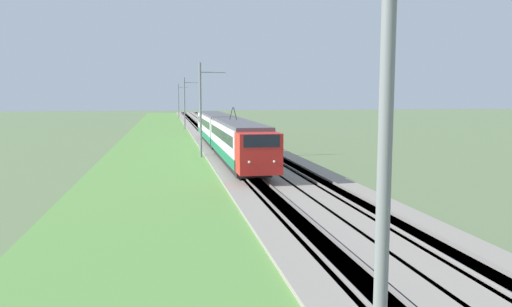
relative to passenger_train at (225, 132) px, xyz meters
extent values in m
cube|color=gray|center=(2.29, 0.00, -2.16)|extent=(240.00, 4.40, 0.30)
cube|color=gray|center=(2.29, -4.21, -2.16)|extent=(240.00, 4.40, 0.30)
cube|color=#4C4238|center=(2.29, 0.00, -2.16)|extent=(240.00, 1.57, 0.30)
cube|color=gray|center=(2.29, 0.53, -1.93)|extent=(240.00, 0.07, 0.15)
cube|color=gray|center=(2.29, -0.53, -1.93)|extent=(240.00, 0.07, 0.15)
cube|color=#4C4238|center=(2.29, -4.21, -2.16)|extent=(240.00, 1.57, 0.30)
cube|color=gray|center=(2.29, -3.67, -1.93)|extent=(240.00, 0.07, 0.15)
cube|color=gray|center=(2.29, -4.74, -1.93)|extent=(240.00, 0.07, 0.15)
cube|color=#5B8E42|center=(2.29, 6.80, -2.25)|extent=(240.00, 9.99, 0.12)
cube|color=red|center=(-18.77, 0.00, -0.01)|extent=(2.06, 2.74, 2.60)
cube|color=black|center=(-19.07, 0.00, 0.87)|extent=(1.48, 2.29, 0.78)
sphere|color=#F2EAC6|center=(-19.75, 0.79, -0.43)|extent=(0.20, 0.20, 0.20)
sphere|color=#F2EAC6|center=(-19.75, -0.79, -0.43)|extent=(0.20, 0.20, 0.20)
cube|color=#196B47|center=(-9.15, 0.00, -0.94)|extent=(17.18, 2.86, 0.73)
cube|color=silver|center=(-9.15, 0.00, 0.36)|extent=(17.18, 2.86, 1.87)
cube|color=black|center=(-9.15, 0.00, 0.51)|extent=(15.80, 2.88, 0.79)
cube|color=#515156|center=(-9.15, 0.00, 1.42)|extent=(17.18, 2.63, 0.25)
cube|color=black|center=(-9.15, 0.00, -1.58)|extent=(16.32, 2.43, 0.55)
cylinder|color=black|center=(-15.94, 0.53, -1.43)|extent=(0.86, 0.12, 0.86)
cylinder|color=black|center=(-15.94, -0.53, -1.43)|extent=(0.86, 0.12, 0.86)
cube|color=#196B47|center=(9.66, 0.00, -0.94)|extent=(19.24, 2.86, 0.73)
cube|color=silver|center=(9.66, 0.00, 0.36)|extent=(19.24, 2.86, 1.87)
cube|color=black|center=(9.66, 0.00, 0.51)|extent=(17.70, 2.88, 0.79)
cube|color=#515156|center=(9.66, 0.00, 1.42)|extent=(19.24, 2.63, 0.25)
cube|color=black|center=(9.66, 0.00, -1.58)|extent=(18.28, 2.43, 0.55)
cylinder|color=black|center=(-6.57, 0.17, 2.10)|extent=(0.06, 0.33, 1.08)
cylinder|color=black|center=(-6.57, -0.17, 2.10)|extent=(0.06, 0.33, 1.08)
cube|color=black|center=(-15.94, 0.00, -2.30)|extent=(0.10, 0.10, 0.00)
cylinder|color=slate|center=(-42.81, 2.55, 2.15)|extent=(0.22, 0.22, 8.92)
cylinder|color=slate|center=(-2.47, 2.55, 2.21)|extent=(0.22, 0.22, 9.02)
cylinder|color=slate|center=(-2.47, 1.35, 5.82)|extent=(0.08, 2.40, 0.08)
cylinder|color=#B2ADA8|center=(-2.47, 0.15, 5.62)|extent=(0.10, 0.10, 0.30)
cylinder|color=slate|center=(37.87, 2.55, 2.24)|extent=(0.22, 0.22, 9.10)
cylinder|color=slate|center=(37.87, 1.35, 5.89)|extent=(0.08, 2.40, 0.08)
cylinder|color=#B2ADA8|center=(37.87, 0.15, 5.69)|extent=(0.10, 0.10, 0.30)
cylinder|color=slate|center=(78.22, 2.55, 2.17)|extent=(0.22, 0.22, 8.96)
cylinder|color=slate|center=(78.22, 1.35, 5.75)|extent=(0.08, 2.40, 0.08)
cylinder|color=#B2ADA8|center=(78.22, 0.15, 5.55)|extent=(0.10, 0.10, 0.30)
camera|label=1|loc=(-49.79, 5.79, 3.65)|focal=35.00mm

